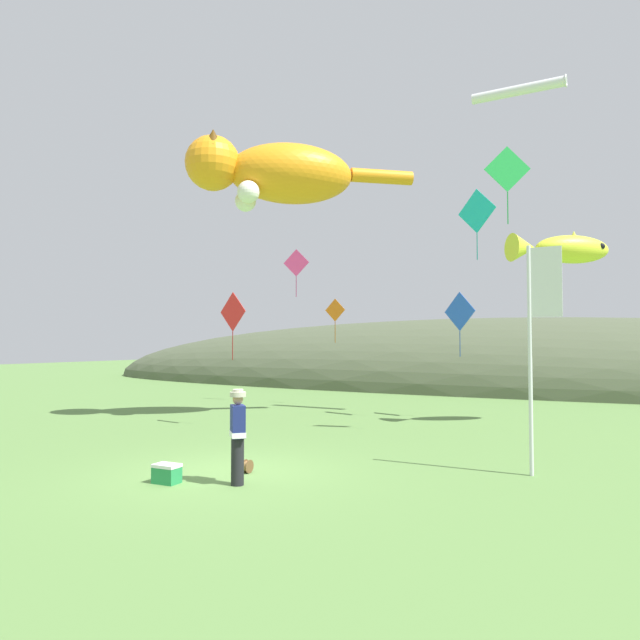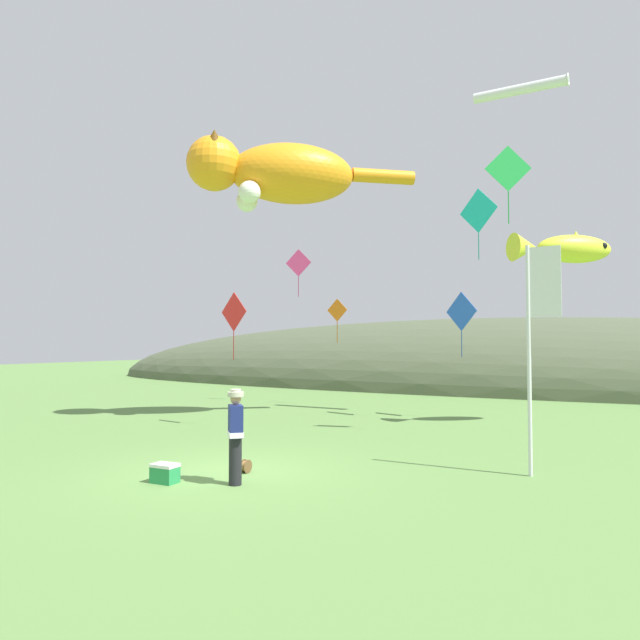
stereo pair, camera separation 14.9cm
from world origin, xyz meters
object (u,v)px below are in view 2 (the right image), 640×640
at_px(kite_tube_streamer, 521,89).
at_px(kite_diamond_red, 234,312).
at_px(picnic_cooler, 165,473).
at_px(festival_banner_pole, 536,324).
at_px(kite_giant_cat, 276,173).
at_px(kite_diamond_orange, 337,311).
at_px(festival_attendant, 235,433).
at_px(kite_diamond_blue, 461,312).
at_px(kite_fish_windsock, 563,248).
at_px(kite_diamond_pink, 298,263).
at_px(kite_diamond_green, 508,169).
at_px(kite_diamond_teal, 478,211).
at_px(kite_spool, 246,466).

distance_m(kite_tube_streamer, kite_diamond_red, 12.61).
xyz_separation_m(picnic_cooler, festival_banner_pole, (6.15, 3.86, 2.84)).
xyz_separation_m(kite_giant_cat, kite_diamond_orange, (-0.23, 5.18, -4.48)).
bearing_deg(picnic_cooler, kite_giant_cat, 109.11).
distance_m(picnic_cooler, kite_diamond_red, 7.93).
bearing_deg(festival_attendant, kite_diamond_blue, 82.95).
height_order(kite_fish_windsock, kite_diamond_pink, kite_diamond_pink).
height_order(kite_tube_streamer, kite_diamond_red, kite_tube_streamer).
height_order(festival_banner_pole, kite_diamond_green, kite_diamond_green).
relative_size(kite_tube_streamer, kite_diamond_red, 1.47).
bearing_deg(kite_diamond_pink, picnic_cooler, -69.66).
bearing_deg(kite_diamond_blue, kite_diamond_red, -137.96).
distance_m(kite_fish_windsock, kite_tube_streamer, 6.09).
height_order(kite_diamond_teal, kite_diamond_orange, kite_diamond_teal).
height_order(kite_diamond_blue, kite_diamond_orange, kite_diamond_orange).
bearing_deg(festival_attendant, kite_diamond_teal, 78.51).
xyz_separation_m(kite_diamond_pink, kite_diamond_orange, (1.87, 0.07, -2.14)).
bearing_deg(festival_attendant, kite_tube_streamer, 74.13).
relative_size(kite_spool, kite_diamond_red, 0.13).
distance_m(kite_diamond_blue, kite_diamond_green, 5.70).
bearing_deg(kite_giant_cat, kite_diamond_teal, 24.52).
bearing_deg(kite_diamond_pink, festival_attendant, -64.17).
distance_m(picnic_cooler, kite_diamond_green, 11.88).
relative_size(kite_tube_streamer, kite_diamond_blue, 1.39).
distance_m(kite_spool, kite_diamond_pink, 14.55).
xyz_separation_m(kite_spool, festival_banner_pole, (5.29, 2.45, 2.88)).
xyz_separation_m(festival_attendant, kite_diamond_pink, (-6.20, 12.81, 5.19)).
bearing_deg(kite_diamond_teal, kite_diamond_blue, 141.06).
xyz_separation_m(kite_spool, kite_giant_cat, (-3.70, 6.81, 8.35)).
xyz_separation_m(kite_spool, kite_fish_windsock, (5.14, 9.90, 5.50)).
xyz_separation_m(festival_banner_pole, kite_diamond_pink, (-11.09, 9.46, 3.12)).
distance_m(festival_banner_pole, kite_diamond_pink, 14.91).
bearing_deg(kite_giant_cat, kite_diamond_green, -1.51).
height_order(kite_giant_cat, kite_tube_streamer, kite_tube_streamer).
relative_size(kite_diamond_pink, kite_diamond_orange, 1.12).
bearing_deg(festival_attendant, kite_diamond_green, 64.00).
xyz_separation_m(kite_spool, kite_tube_streamer, (3.77, 10.94, 11.34)).
bearing_deg(kite_diamond_teal, festival_attendant, -101.49).
xyz_separation_m(picnic_cooler, kite_diamond_green, (4.92, 8.00, 7.26)).
xyz_separation_m(kite_diamond_teal, kite_diamond_orange, (-6.48, 2.33, -3.07)).
relative_size(picnic_cooler, kite_fish_windsock, 0.16).
bearing_deg(kite_spool, kite_diamond_red, 129.31).
bearing_deg(kite_fish_windsock, kite_diamond_pink, 169.55).
relative_size(kite_giant_cat, kite_diamond_orange, 3.50).
bearing_deg(kite_diamond_pink, festival_banner_pole, -40.49).
bearing_deg(kite_diamond_blue, picnic_cooler, -102.77).
relative_size(kite_diamond_teal, kite_diamond_orange, 1.29).
relative_size(kite_giant_cat, kite_diamond_blue, 2.88).
distance_m(picnic_cooler, kite_diamond_teal, 13.47).
height_order(picnic_cooler, kite_diamond_blue, kite_diamond_blue).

